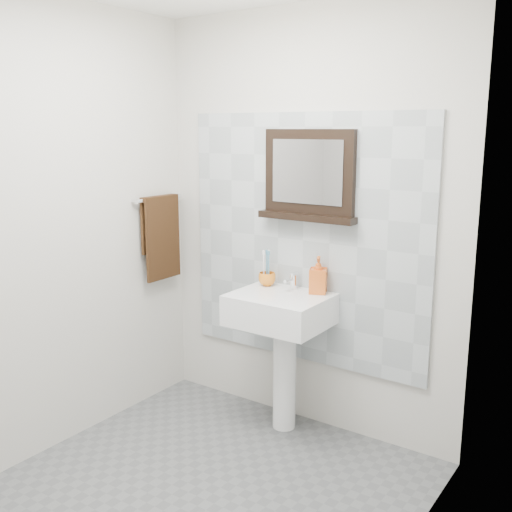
{
  "coord_description": "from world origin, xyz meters",
  "views": [
    {
      "loc": [
        1.78,
        -1.97,
        1.81
      ],
      "look_at": [
        0.02,
        0.55,
        1.15
      ],
      "focal_mm": 42.0,
      "sensor_mm": 36.0,
      "label": 1
    }
  ],
  "objects": [
    {
      "name": "towel_bar",
      "position": [
        -0.95,
        0.85,
        1.36
      ],
      "size": [
        0.07,
        0.4,
        0.03
      ],
      "color": "silver",
      "rests_on": "left_wall"
    },
    {
      "name": "toothbrushes",
      "position": [
        -0.2,
        0.99,
        0.98
      ],
      "size": [
        0.05,
        0.04,
        0.21
      ],
      "color": "white",
      "rests_on": "toothbrush_cup"
    },
    {
      "name": "pedestal_sink",
      "position": [
        -0.02,
        0.87,
        0.68
      ],
      "size": [
        0.55,
        0.44,
        0.96
      ],
      "color": "white",
      "rests_on": "ground"
    },
    {
      "name": "back_wall",
      "position": [
        0.0,
        1.1,
        1.25
      ],
      "size": [
        2.0,
        0.01,
        2.5
      ],
      "primitive_type": "cube",
      "color": "beige",
      "rests_on": "ground"
    },
    {
      "name": "hand_towel",
      "position": [
        -0.94,
        0.85,
        1.15
      ],
      "size": [
        0.06,
        0.3,
        0.55
      ],
      "color": "black",
      "rests_on": "towel_bar"
    },
    {
      "name": "soap_dispenser",
      "position": [
        0.14,
        1.02,
        0.97
      ],
      "size": [
        0.13,
        0.13,
        0.22
      ],
      "primitive_type": "imported",
      "rotation": [
        0.0,
        0.0,
        0.4
      ],
      "color": "red",
      "rests_on": "pedestal_sink"
    },
    {
      "name": "toothbrush_cup",
      "position": [
        -0.2,
        0.99,
        0.9
      ],
      "size": [
        0.12,
        0.12,
        0.08
      ],
      "primitive_type": "imported",
      "rotation": [
        0.0,
        0.0,
        -0.16
      ],
      "color": "orange",
      "rests_on": "pedestal_sink"
    },
    {
      "name": "splashback",
      "position": [
        0.0,
        1.09,
        1.15
      ],
      "size": [
        1.6,
        0.02,
        1.5
      ],
      "primitive_type": "cube",
      "color": "#A4ADB2",
      "rests_on": "back_wall"
    },
    {
      "name": "right_wall",
      "position": [
        1.0,
        0.0,
        1.25
      ],
      "size": [
        0.01,
        2.2,
        2.5
      ],
      "primitive_type": "cube",
      "color": "beige",
      "rests_on": "ground"
    },
    {
      "name": "floor",
      "position": [
        0.0,
        0.0,
        0.0
      ],
      "size": [
        2.0,
        2.2,
        0.01
      ],
      "primitive_type": "cube",
      "color": "#5A5D5F",
      "rests_on": "ground"
    },
    {
      "name": "left_wall",
      "position": [
        -1.0,
        0.0,
        1.25
      ],
      "size": [
        0.01,
        2.2,
        2.5
      ],
      "primitive_type": "cube",
      "color": "beige",
      "rests_on": "ground"
    },
    {
      "name": "framed_mirror",
      "position": [
        0.04,
        1.06,
        1.53
      ],
      "size": [
        0.62,
        0.11,
        0.52
      ],
      "color": "black",
      "rests_on": "back_wall"
    }
  ]
}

